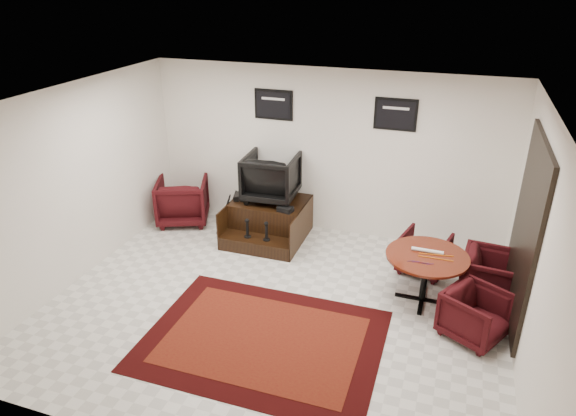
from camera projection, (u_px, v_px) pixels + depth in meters
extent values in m
plane|color=silver|center=(275.00, 307.00, 6.97)|extent=(6.00, 6.00, 0.00)
cube|color=silver|center=(325.00, 153.00, 8.53)|extent=(6.00, 0.02, 2.80)
cube|color=silver|center=(170.00, 337.00, 4.23)|extent=(6.00, 0.02, 2.80)
cube|color=silver|center=(75.00, 185.00, 7.25)|extent=(0.02, 5.00, 2.80)
cube|color=silver|center=(536.00, 252.00, 5.51)|extent=(0.02, 5.00, 2.80)
cube|color=white|center=(272.00, 102.00, 5.80)|extent=(6.00, 5.00, 0.02)
cube|color=black|center=(526.00, 232.00, 6.16)|extent=(0.05, 1.90, 2.30)
cube|color=black|center=(525.00, 232.00, 6.17)|extent=(0.02, 1.72, 2.12)
cube|color=black|center=(525.00, 232.00, 6.17)|extent=(0.03, 0.05, 2.12)
cube|color=black|center=(274.00, 105.00, 8.46)|extent=(0.66, 0.03, 0.50)
cube|color=black|center=(273.00, 105.00, 8.45)|extent=(0.58, 0.01, 0.42)
cube|color=silver|center=(273.00, 99.00, 8.40)|extent=(0.40, 0.00, 0.04)
cube|color=black|center=(396.00, 114.00, 7.88)|extent=(0.66, 0.03, 0.50)
cube|color=black|center=(395.00, 115.00, 7.87)|extent=(0.58, 0.01, 0.42)
cube|color=silver|center=(396.00, 108.00, 7.82)|extent=(0.40, 0.00, 0.04)
cube|color=black|center=(263.00, 340.00, 6.34)|extent=(2.88, 2.16, 0.01)
cube|color=#51100B|center=(263.00, 339.00, 6.34)|extent=(2.37, 1.65, 0.01)
cube|color=black|center=(271.00, 217.00, 8.79)|extent=(1.24, 0.92, 0.64)
cube|color=black|center=(257.00, 245.00, 8.32)|extent=(1.24, 0.37, 0.23)
cube|color=black|center=(234.00, 217.00, 8.81)|extent=(0.02, 1.28, 0.64)
cube|color=black|center=(302.00, 227.00, 8.45)|extent=(0.02, 1.28, 0.64)
cylinder|color=black|center=(248.00, 236.00, 8.32)|extent=(0.11, 0.11, 0.02)
cylinder|color=black|center=(247.00, 229.00, 8.26)|extent=(0.04, 0.04, 0.24)
sphere|color=black|center=(247.00, 221.00, 8.20)|extent=(0.07, 0.07, 0.07)
cylinder|color=black|center=(267.00, 240.00, 8.22)|extent=(0.11, 0.11, 0.02)
cylinder|color=black|center=(266.00, 232.00, 8.17)|extent=(0.04, 0.04, 0.24)
sphere|color=black|center=(266.00, 224.00, 8.10)|extent=(0.07, 0.07, 0.07)
imported|color=black|center=(271.00, 175.00, 8.51)|extent=(0.89, 0.84, 0.87)
cube|color=black|center=(237.00, 197.00, 8.67)|extent=(0.14, 0.26, 0.09)
cube|color=black|center=(244.00, 197.00, 8.66)|extent=(0.14, 0.26, 0.09)
cube|color=black|center=(285.00, 209.00, 8.22)|extent=(0.26, 0.21, 0.08)
imported|color=black|center=(182.00, 199.00, 9.20)|extent=(1.11, 1.08, 0.89)
cylinder|color=#441109|center=(427.00, 256.00, 6.82)|extent=(1.10, 1.10, 0.03)
cylinder|color=black|center=(424.00, 278.00, 6.96)|extent=(0.09, 0.09, 0.65)
cube|color=black|center=(422.00, 299.00, 7.11)|extent=(0.73, 0.06, 0.03)
cube|color=black|center=(422.00, 299.00, 7.11)|extent=(0.06, 0.73, 0.03)
imported|color=black|center=(424.00, 251.00, 7.67)|extent=(0.79, 0.76, 0.68)
imported|color=black|center=(491.00, 275.00, 7.00)|extent=(0.77, 0.81, 0.77)
imported|color=black|center=(476.00, 313.00, 6.27)|extent=(0.89, 0.91, 0.70)
cylinder|color=silver|center=(427.00, 251.00, 6.87)|extent=(0.42, 0.06, 0.05)
cylinder|color=#D9620C|center=(436.00, 258.00, 6.73)|extent=(0.45, 0.01, 0.01)
cylinder|color=#D9620C|center=(436.00, 255.00, 6.81)|extent=(0.45, 0.07, 0.01)
cylinder|color=#4C1933|center=(411.00, 261.00, 6.67)|extent=(0.09, 0.05, 0.01)
cylinder|color=#4C1933|center=(416.00, 262.00, 6.65)|extent=(0.09, 0.05, 0.01)
cylinder|color=#4C1933|center=(420.00, 262.00, 6.63)|extent=(0.09, 0.05, 0.01)
cylinder|color=#4C1933|center=(425.00, 263.00, 6.62)|extent=(0.09, 0.05, 0.01)
cylinder|color=#4C1933|center=(430.00, 264.00, 6.60)|extent=(0.09, 0.05, 0.01)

